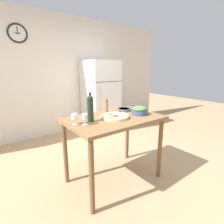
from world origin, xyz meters
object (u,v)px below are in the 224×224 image
at_px(wine_glass_near, 85,117).
at_px(pepper_mill, 106,106).
at_px(homemade_pizza, 115,116).
at_px(cast_iron_skillet, 124,109).
at_px(wine_glass_far, 74,117).
at_px(wine_bottle, 90,108).
at_px(salad_bowl, 140,111).
at_px(refrigerator, 101,96).

relative_size(wine_glass_near, pepper_mill, 0.58).
height_order(wine_glass_near, homemade_pizza, wine_glass_near).
height_order(wine_glass_near, pepper_mill, pepper_mill).
bearing_deg(cast_iron_skillet, wine_glass_near, -163.32).
xyz_separation_m(wine_glass_far, cast_iron_skillet, (0.86, 0.16, -0.07)).
xyz_separation_m(wine_bottle, wine_glass_far, (-0.20, 0.01, -0.08)).
distance_m(homemade_pizza, cast_iron_skillet, 0.41).
xyz_separation_m(wine_bottle, cast_iron_skillet, (0.66, 0.17, -0.14)).
bearing_deg(wine_bottle, salad_bowl, -9.80).
relative_size(refrigerator, wine_glass_far, 13.61).
height_order(refrigerator, homemade_pizza, refrigerator).
relative_size(wine_glass_far, salad_bowl, 0.56).
xyz_separation_m(refrigerator, salad_bowl, (-0.65, -1.90, 0.11)).
bearing_deg(refrigerator, homemade_pizza, -118.84).
bearing_deg(refrigerator, wine_glass_far, -130.62).
xyz_separation_m(refrigerator, pepper_mill, (-0.97, -1.60, 0.15)).
bearing_deg(refrigerator, wine_glass_near, -127.83).
bearing_deg(pepper_mill, wine_glass_far, -162.41).
distance_m(wine_bottle, wine_glass_far, 0.21).
xyz_separation_m(wine_glass_far, pepper_mill, (0.55, 0.18, 0.02)).
distance_m(pepper_mill, cast_iron_skillet, 0.32).
distance_m(salad_bowl, homemade_pizza, 0.37).
distance_m(wine_glass_far, homemade_pizza, 0.52).
height_order(wine_glass_near, salad_bowl, wine_glass_near).
relative_size(refrigerator, cast_iron_skillet, 6.18).
xyz_separation_m(homemade_pizza, cast_iron_skillet, (0.35, 0.22, -0.00)).
height_order(refrigerator, wine_bottle, refrigerator).
bearing_deg(wine_bottle, wine_glass_far, 177.59).
relative_size(wine_bottle, pepper_mill, 1.64).
relative_size(pepper_mill, homemade_pizza, 0.59).
distance_m(wine_glass_near, cast_iron_skillet, 0.81).
distance_m(refrigerator, wine_bottle, 2.24).
bearing_deg(wine_bottle, wine_glass_near, -149.51).
height_order(wine_glass_far, cast_iron_skillet, wine_glass_far).
relative_size(wine_bottle, wine_glass_far, 2.81).
distance_m(wine_bottle, cast_iron_skillet, 0.70).
bearing_deg(cast_iron_skillet, wine_bottle, -165.92).
distance_m(refrigerator, homemade_pizza, 2.10).
bearing_deg(wine_glass_near, homemade_pizza, 2.25).
bearing_deg(cast_iron_skillet, salad_bowl, -86.52).
bearing_deg(pepper_mill, homemade_pizza, -99.47).
distance_m(refrigerator, wine_glass_near, 2.35).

